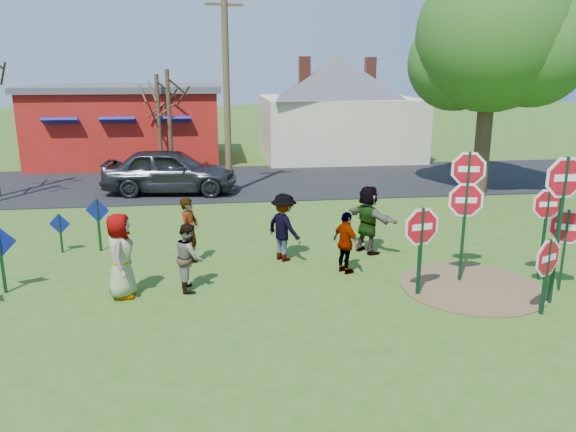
# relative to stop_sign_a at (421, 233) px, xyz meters

# --- Properties ---
(ground) EXTENTS (120.00, 120.00, 0.00)m
(ground) POSITION_rel_stop_sign_a_xyz_m (-3.13, 1.24, -1.41)
(ground) COLOR #355919
(ground) RESTS_ON ground
(road) EXTENTS (120.00, 7.50, 0.04)m
(road) POSITION_rel_stop_sign_a_xyz_m (-3.13, 12.74, -1.39)
(road) COLOR black
(road) RESTS_ON ground
(dirt_patch) EXTENTS (3.20, 3.20, 0.03)m
(dirt_patch) POSITION_rel_stop_sign_a_xyz_m (1.37, 0.24, -1.40)
(dirt_patch) COLOR brown
(dirt_patch) RESTS_ON ground
(red_building) EXTENTS (9.40, 7.69, 3.90)m
(red_building) POSITION_rel_stop_sign_a_xyz_m (-8.63, 19.23, 0.55)
(red_building) COLOR maroon
(red_building) RESTS_ON ground
(cream_house) EXTENTS (9.40, 9.40, 6.50)m
(cream_house) POSITION_rel_stop_sign_a_xyz_m (2.37, 19.24, 1.51)
(cream_house) COLOR beige
(cream_house) RESTS_ON ground
(stop_sign_a) EXTENTS (1.10, 0.27, 2.12)m
(stop_sign_a) POSITION_rel_stop_sign_a_xyz_m (0.00, 0.00, 0.00)
(stop_sign_a) COLOR #0F391D
(stop_sign_a) RESTS_ON ground
(stop_sign_b) EXTENTS (1.04, 0.25, 3.14)m
(stop_sign_b) POSITION_rel_stop_sign_a_xyz_m (1.34, 0.85, 0.89)
(stop_sign_b) COLOR #0F391D
(stop_sign_b) RESTS_ON ground
(stop_sign_c) EXTENTS (1.15, 0.08, 3.27)m
(stop_sign_c) POSITION_rel_stop_sign_a_xyz_m (2.62, -0.75, 0.90)
(stop_sign_c) COLOR #0F391D
(stop_sign_c) RESTS_ON ground
(stop_sign_d) EXTENTS (0.96, 0.07, 2.30)m
(stop_sign_d) POSITION_rel_stop_sign_a_xyz_m (3.14, 0.51, 0.23)
(stop_sign_d) COLOR #0F391D
(stop_sign_d) RESTS_ON ground
(stop_sign_e) EXTENTS (0.95, 0.48, 1.72)m
(stop_sign_e) POSITION_rel_stop_sign_a_xyz_m (2.14, -1.26, -0.30)
(stop_sign_e) COLOR #0F391D
(stop_sign_e) RESTS_ON ground
(stop_sign_f) EXTENTS (0.91, 0.56, 2.00)m
(stop_sign_f) POSITION_rel_stop_sign_a_xyz_m (3.23, -0.14, -0.05)
(stop_sign_f) COLOR #0F391D
(stop_sign_f) RESTS_ON ground
(stop_sign_g) EXTENTS (1.07, 0.20, 2.48)m
(stop_sign_g) POSITION_rel_stop_sign_a_xyz_m (1.25, 0.65, 0.30)
(stop_sign_g) COLOR #0F391D
(stop_sign_g) RESTS_ON ground
(blue_diamond_b) EXTENTS (0.72, 0.07, 1.53)m
(blue_diamond_b) POSITION_rel_stop_sign_a_xyz_m (-8.98, 1.30, -0.46)
(blue_diamond_b) COLOR #0F391D
(blue_diamond_b) RESTS_ON ground
(blue_diamond_c) EXTENTS (0.56, 0.10, 1.08)m
(blue_diamond_c) POSITION_rel_stop_sign_a_xyz_m (-8.44, 4.01, -0.75)
(blue_diamond_c) COLOR #0F391D
(blue_diamond_c) RESTS_ON ground
(blue_diamond_d) EXTENTS (0.65, 0.17, 1.46)m
(blue_diamond_d) POSITION_rel_stop_sign_a_xyz_m (-7.45, 4.01, -0.50)
(blue_diamond_d) COLOR #0F391D
(blue_diamond_d) RESTS_ON ground
(person_a) EXTENTS (0.60, 0.91, 1.86)m
(person_a) POSITION_rel_stop_sign_a_xyz_m (-6.36, 0.75, -0.48)
(person_a) COLOR #424D87
(person_a) RESTS_ON ground
(person_b) EXTENTS (0.64, 0.74, 1.71)m
(person_b) POSITION_rel_stop_sign_a_xyz_m (-4.99, 2.66, -0.56)
(person_b) COLOR #246D58
(person_b) RESTS_ON ground
(person_c) EXTENTS (0.68, 0.82, 1.53)m
(person_c) POSITION_rel_stop_sign_a_xyz_m (-4.94, 0.98, -0.65)
(person_c) COLOR brown
(person_c) RESTS_ON ground
(person_d) EXTENTS (1.17, 1.30, 1.74)m
(person_d) POSITION_rel_stop_sign_a_xyz_m (-2.62, 2.66, -0.54)
(person_d) COLOR #37373D
(person_d) RESTS_ON ground
(person_e) EXTENTS (0.72, 0.96, 1.51)m
(person_e) POSITION_rel_stop_sign_a_xyz_m (-1.26, 1.54, -0.66)
(person_e) COLOR #472C59
(person_e) RESTS_ON ground
(person_f) EXTENTS (1.32, 1.73, 1.82)m
(person_f) POSITION_rel_stop_sign_a_xyz_m (-0.33, 2.97, -0.50)
(person_f) COLOR #23542D
(person_f) RESTS_ON ground
(suv) EXTENTS (5.30, 2.60, 1.74)m
(suv) POSITION_rel_stop_sign_a_xyz_m (-6.05, 10.89, -0.50)
(suv) COLOR #2D2D32
(suv) RESTS_ON road
(utility_pole) EXTENTS (1.92, 0.51, 7.94)m
(utility_pole) POSITION_rel_stop_sign_a_xyz_m (-3.79, 10.62, 2.77)
(utility_pole) COLOR #4C3823
(utility_pole) RESTS_ON ground
(leafy_tree) EXTENTS (6.13, 5.59, 8.71)m
(leafy_tree) POSITION_rel_stop_sign_a_xyz_m (6.11, 9.55, 4.19)
(leafy_tree) COLOR #382819
(leafy_tree) RESTS_ON ground
(bare_tree_east) EXTENTS (1.80, 1.80, 4.71)m
(bare_tree_east) POSITION_rel_stop_sign_a_xyz_m (-6.15, 13.26, 1.64)
(bare_tree_east) COLOR #382819
(bare_tree_east) RESTS_ON ground
(bare_tree_extra) EXTENTS (1.80, 1.80, 4.49)m
(bare_tree_extra) POSITION_rel_stop_sign_a_xyz_m (-6.77, 15.15, 1.49)
(bare_tree_extra) COLOR #382819
(bare_tree_extra) RESTS_ON ground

